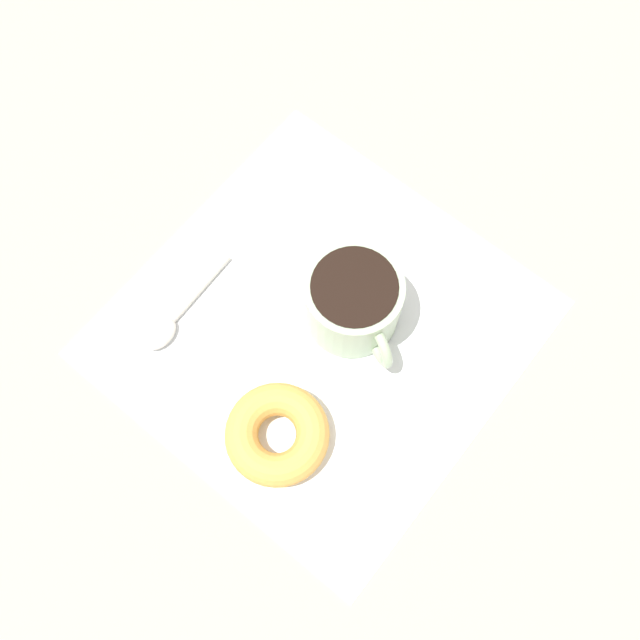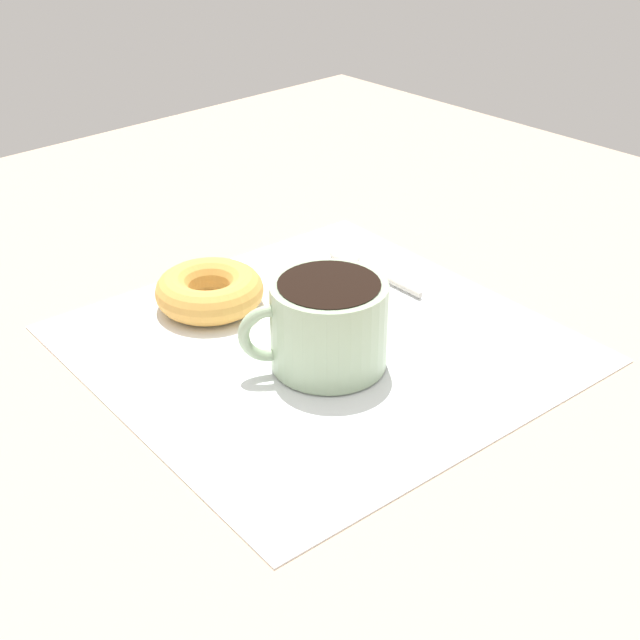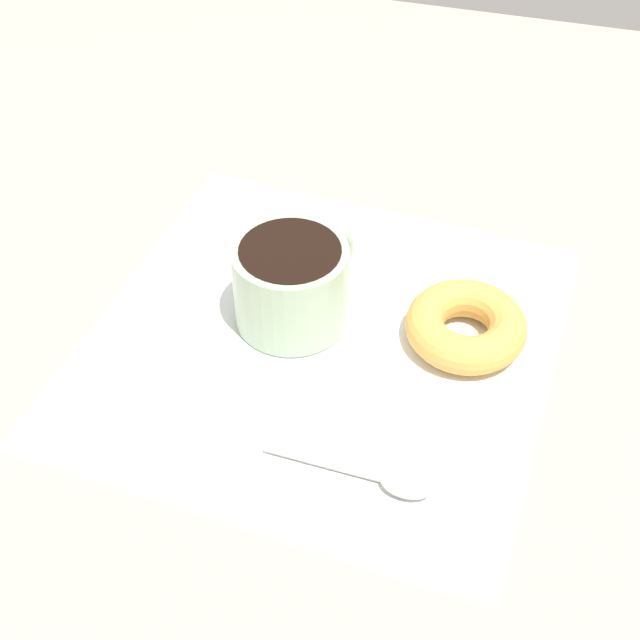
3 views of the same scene
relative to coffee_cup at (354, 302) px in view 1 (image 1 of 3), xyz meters
The scene contains 5 objects.
ground_plane 5.43cm from the coffee_cup, 150.92° to the left, with size 120.00×120.00×2.00cm, color tan.
napkin 5.00cm from the coffee_cup, 146.30° to the left, with size 34.95×34.95×0.30cm, color white.
coffee_cup is the anchor object (origin of this frame).
donut 13.70cm from the coffee_cup, behind, with size 9.31×9.31×2.99cm, color gold.
spoon 17.52cm from the coffee_cup, 128.09° to the left, with size 11.83×2.52×0.90cm.
Camera 1 is at (-18.75, -12.02, 64.25)cm, focal length 40.00 mm.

